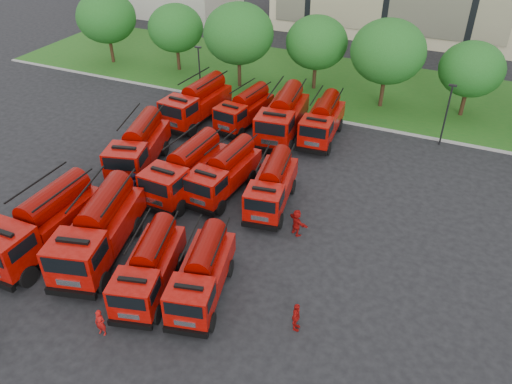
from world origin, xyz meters
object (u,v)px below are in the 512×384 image
firefighter_3 (196,291)px  fire_truck_9 (245,109)px  fire_truck_2 (150,266)px  fire_truck_3 (202,273)px  fire_truck_6 (224,172)px  firefighter_5 (296,234)px  fire_truck_7 (272,185)px  firefighter_4 (137,194)px  fire_truck_1 (99,229)px  fire_truck_4 (139,146)px  firefighter_2 (295,329)px  fire_truck_10 (283,116)px  fire_truck_8 (197,102)px  fire_truck_5 (186,169)px  firefighter_0 (103,333)px  fire_truck_0 (43,223)px  fire_truck_11 (323,121)px

firefighter_3 → fire_truck_9: bearing=-101.6°
fire_truck_2 → fire_truck_3: (2.78, 0.71, -0.01)m
fire_truck_6 → firefighter_5: bearing=-17.7°
fire_truck_7 → firefighter_4: size_ratio=3.92×
fire_truck_1 → fire_truck_4: (-3.75, 9.18, -0.09)m
fire_truck_1 → firefighter_2: fire_truck_1 is taller
fire_truck_10 → firefighter_5: fire_truck_10 is taller
fire_truck_2 → firefighter_2: 8.24m
fire_truck_1 → fire_truck_8: fire_truck_1 is taller
fire_truck_5 → fire_truck_7: size_ratio=1.10×
fire_truck_7 → fire_truck_9: (-6.69, 9.99, -0.01)m
firefighter_2 → firefighter_4: size_ratio=0.96×
firefighter_0 → firefighter_2: firefighter_2 is taller
fire_truck_2 → fire_truck_5: bearing=94.0°
fire_truck_0 → firefighter_4: 7.16m
firefighter_2 → fire_truck_5: bearing=48.7°
fire_truck_6 → fire_truck_11: fire_truck_11 is taller
fire_truck_2 → fire_truck_6: fire_truck_6 is taller
fire_truck_5 → firefighter_0: (2.70, -12.65, -1.71)m
fire_truck_0 → fire_truck_9: 19.89m
fire_truck_7 → firefighter_2: size_ratio=4.08×
fire_truck_4 → firefighter_0: fire_truck_4 is taller
firefighter_0 → firefighter_3: size_ratio=0.98×
fire_truck_1 → firefighter_4: size_ratio=4.79×
fire_truck_2 → fire_truck_3: size_ratio=1.01×
fire_truck_1 → fire_truck_3: (6.90, -0.40, -0.36)m
firefighter_4 → fire_truck_7: bearing=-101.6°
fire_truck_6 → fire_truck_3: bearing=-65.7°
fire_truck_3 → fire_truck_7: fire_truck_7 is taller
fire_truck_2 → fire_truck_4: fire_truck_4 is taller
fire_truck_8 → fire_truck_10: 7.81m
fire_truck_8 → firefighter_5: size_ratio=4.39×
fire_truck_3 → fire_truck_11: 19.43m
fire_truck_6 → firefighter_2: (8.73, -9.45, -1.56)m
fire_truck_8 → firefighter_3: size_ratio=5.01×
fire_truck_11 → fire_truck_10: bearing=-168.2°
fire_truck_3 → firefighter_3: (-0.47, -0.06, -1.46)m
fire_truck_2 → fire_truck_5: (-3.11, 8.94, 0.23)m
fire_truck_2 → firefighter_3: bearing=0.6°
fire_truck_4 → firefighter_4: fire_truck_4 is taller
fire_truck_0 → fire_truck_10: (7.40, 19.00, 0.00)m
firefighter_3 → firefighter_5: bearing=-144.6°
fire_truck_2 → fire_truck_9: fire_truck_9 is taller
fire_truck_6 → firefighter_5: 6.82m
fire_truck_5 → fire_truck_7: bearing=10.4°
fire_truck_2 → fire_truck_10: bearing=75.1°
fire_truck_0 → firefighter_2: fire_truck_0 is taller
fire_truck_9 → firefighter_4: 13.04m
fire_truck_4 → fire_truck_6: size_ratio=1.14×
fire_truck_2 → firefighter_4: 9.38m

